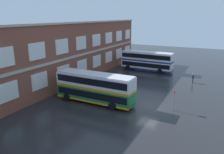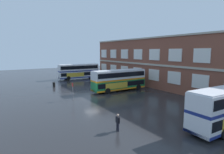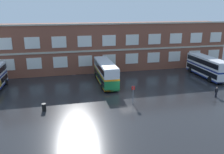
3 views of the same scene
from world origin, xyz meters
name	(u,v)px [view 2 (image 2 of 3)]	position (x,y,z in m)	size (l,w,h in m)	color
ground_plane	(103,96)	(0.00, 2.00, 0.00)	(120.00, 120.00, 0.00)	#232326
brick_terminal_building	(178,64)	(2.56, 17.98, 5.12)	(51.02, 8.19, 10.54)	brown
double_decker_near	(79,71)	(-21.62, 6.43, 2.15)	(3.35, 11.13, 4.07)	silver
double_decker_middle	(119,80)	(-2.21, 6.88, 2.15)	(2.93, 11.02, 4.07)	#197038
waiting_passenger	(118,122)	(13.28, -3.86, 0.93)	(0.64, 0.27, 1.70)	black
bus_stand_flag	(73,90)	(-0.24, -3.30, 1.64)	(0.44, 0.10, 2.70)	slate
station_litter_bin	(54,85)	(-12.80, -2.88, 0.52)	(0.60, 0.60, 1.03)	black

